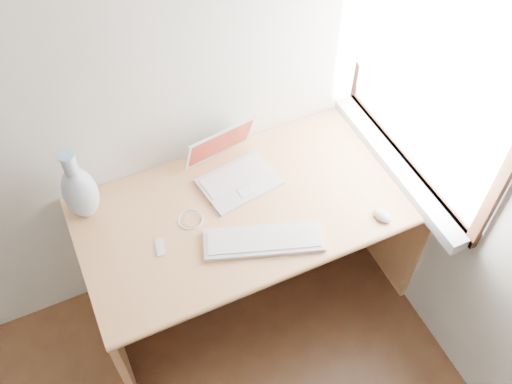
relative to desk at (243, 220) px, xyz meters
name	(u,v)px	position (x,y,z in m)	size (l,w,h in m)	color
window	(425,78)	(0.69, -0.17, 0.73)	(0.11, 0.99, 1.10)	white
desk	(243,220)	(0.00, 0.00, 0.00)	(1.47, 0.73, 0.78)	tan
laptop	(235,168)	(0.00, 0.08, 0.28)	(0.36, 0.32, 0.22)	silver
external_keyboard	(264,240)	(-0.03, -0.29, 0.24)	(0.50, 0.30, 0.02)	white
mouse	(382,215)	(0.47, -0.38, 0.24)	(0.05, 0.09, 0.03)	silver
ipod	(211,196)	(-0.14, 0.02, 0.23)	(0.04, 0.09, 0.01)	#B70C15
cable_coil	(191,220)	(-0.26, -0.06, 0.23)	(0.11, 0.11, 0.01)	white
remote	(160,247)	(-0.42, -0.14, 0.23)	(0.03, 0.08, 0.01)	white
vase	(80,191)	(-0.64, 0.15, 0.37)	(0.14, 0.14, 0.36)	silver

